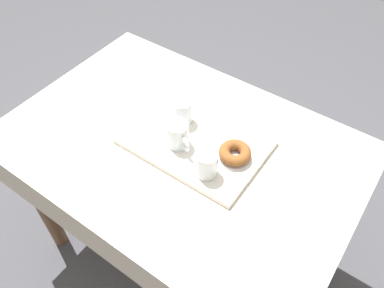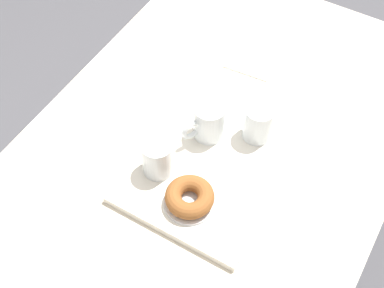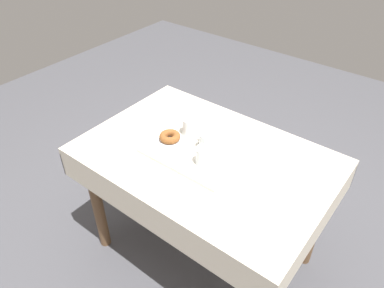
{
  "view_description": "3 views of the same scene",
  "coord_description": "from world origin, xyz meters",
  "views": [
    {
      "loc": [
        -0.55,
        0.7,
        1.77
      ],
      "look_at": [
        -0.05,
        0.0,
        0.8
      ],
      "focal_mm": 36.1,
      "sensor_mm": 36.0,
      "label": 1
    },
    {
      "loc": [
        -0.71,
        -0.35,
        1.8
      ],
      "look_at": [
        -0.09,
        0.02,
        0.84
      ],
      "focal_mm": 50.7,
      "sensor_mm": 36.0,
      "label": 2
    },
    {
      "loc": [
        0.81,
        -1.14,
        1.9
      ],
      "look_at": [
        -0.07,
        -0.02,
        0.81
      ],
      "focal_mm": 34.28,
      "sensor_mm": 36.0,
      "label": 3
    }
  ],
  "objects": [
    {
      "name": "ground_plane",
      "position": [
        0.0,
        0.0,
        0.0
      ],
      "size": [
        6.0,
        6.0,
        0.0
      ],
      "primitive_type": "plane",
      "color": "#47474C"
    },
    {
      "name": "dining_table",
      "position": [
        0.0,
        0.0,
        0.65
      ],
      "size": [
        1.23,
        0.84,
        0.77
      ],
      "color": "beige",
      "rests_on": "ground"
    },
    {
      "name": "serving_tray",
      "position": [
        -0.04,
        -0.03,
        0.78
      ],
      "size": [
        0.47,
        0.32,
        0.02
      ],
      "primitive_type": "cube",
      "color": "silver",
      "rests_on": "dining_table"
    },
    {
      "name": "tea_mug_left",
      "position": [
        -0.01,
        0.02,
        0.83
      ],
      "size": [
        0.11,
        0.08,
        0.09
      ],
      "color": "white",
      "rests_on": "serving_tray"
    },
    {
      "name": "water_glass_near",
      "position": [
        -0.15,
        0.06,
        0.83
      ],
      "size": [
        0.07,
        0.07,
        0.09
      ],
      "color": "white",
      "rests_on": "serving_tray"
    },
    {
      "name": "water_glass_far",
      "position": [
        0.05,
        -0.08,
        0.83
      ],
      "size": [
        0.07,
        0.07,
        0.09
      ],
      "color": "white",
      "rests_on": "serving_tray"
    },
    {
      "name": "donut_plate_left",
      "position": [
        -0.19,
        -0.04,
        0.79
      ],
      "size": [
        0.11,
        0.11,
        0.01
      ],
      "primitive_type": "cylinder",
      "color": "silver",
      "rests_on": "serving_tray"
    },
    {
      "name": "sugar_donut_left",
      "position": [
        -0.19,
        -0.04,
        0.81
      ],
      "size": [
        0.11,
        0.11,
        0.04
      ],
      "primitive_type": "torus",
      "color": "brown",
      "rests_on": "donut_plate_left"
    },
    {
      "name": "paper_napkin",
      "position": [
        0.28,
        0.04,
        0.77
      ],
      "size": [
        0.13,
        0.13,
        0.01
      ],
      "primitive_type": "cube",
      "rotation": [
        0.0,
        0.0,
        0.08
      ],
      "color": "white",
      "rests_on": "dining_table"
    }
  ]
}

